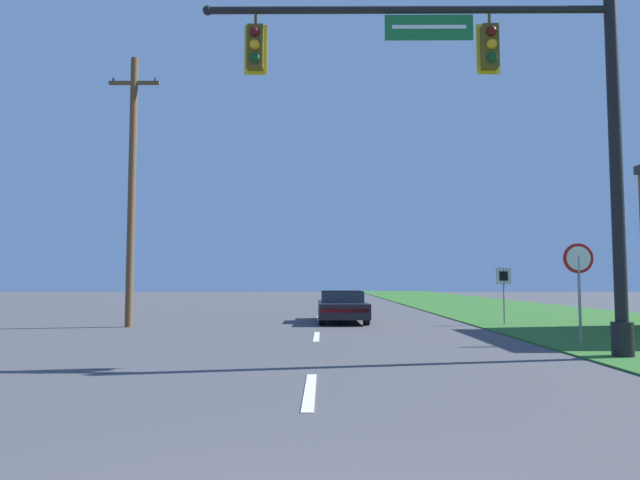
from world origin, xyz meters
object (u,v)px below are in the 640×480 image
at_px(signal_mast, 516,119).
at_px(utility_pole_near, 132,186).
at_px(stop_sign, 579,270).
at_px(route_sign_post, 504,283).
at_px(car_ahead, 342,306).

xyz_separation_m(signal_mast, utility_pole_near, (-10.86, 7.87, -0.11)).
xyz_separation_m(stop_sign, route_sign_post, (0.08, 6.28, -0.34)).
bearing_deg(car_ahead, utility_pole_near, -161.46).
bearing_deg(car_ahead, signal_mast, -71.88).
bearing_deg(car_ahead, stop_sign, -53.81).
distance_m(signal_mast, car_ahead, 11.78).
relative_size(signal_mast, car_ahead, 1.91).
bearing_deg(route_sign_post, utility_pole_near, -176.00).
relative_size(stop_sign, route_sign_post, 1.23).
relative_size(route_sign_post, utility_pole_near, 0.21).
xyz_separation_m(car_ahead, route_sign_post, (5.82, -1.57, 0.92)).
relative_size(signal_mast, route_sign_post, 4.45).
relative_size(car_ahead, utility_pole_near, 0.50).
relative_size(stop_sign, utility_pole_near, 0.26).
relative_size(car_ahead, stop_sign, 1.89).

